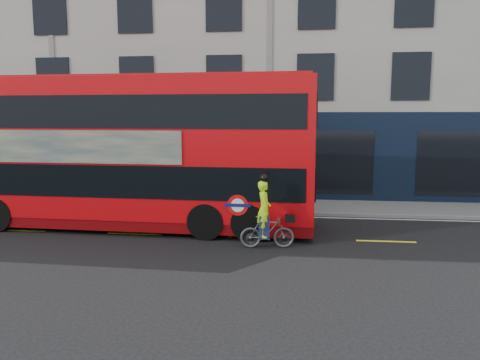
# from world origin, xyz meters

# --- Properties ---
(ground) EXTENTS (120.00, 120.00, 0.00)m
(ground) POSITION_xyz_m (0.00, 0.00, 0.00)
(ground) COLOR black
(ground) RESTS_ON ground
(pavement) EXTENTS (60.00, 3.00, 0.12)m
(pavement) POSITION_xyz_m (0.00, 6.50, 0.06)
(pavement) COLOR slate
(pavement) RESTS_ON ground
(kerb) EXTENTS (60.00, 0.12, 0.13)m
(kerb) POSITION_xyz_m (0.00, 5.00, 0.07)
(kerb) COLOR gray
(kerb) RESTS_ON ground
(building_terrace) EXTENTS (50.00, 10.07, 15.00)m
(building_terrace) POSITION_xyz_m (0.00, 12.94, 7.49)
(building_terrace) COLOR #B0AEA6
(building_terrace) RESTS_ON ground
(road_edge_line) EXTENTS (58.00, 0.10, 0.01)m
(road_edge_line) POSITION_xyz_m (0.00, 4.70, 0.00)
(road_edge_line) COLOR silver
(road_edge_line) RESTS_ON ground
(lane_dashes) EXTENTS (58.00, 0.12, 0.01)m
(lane_dashes) POSITION_xyz_m (0.00, 1.50, 0.00)
(lane_dashes) COLOR yellow
(lane_dashes) RESTS_ON ground
(bus) EXTENTS (12.79, 3.31, 5.12)m
(bus) POSITION_xyz_m (-4.45, 2.49, 2.63)
(bus) COLOR red
(bus) RESTS_ON ground
(cyclist) EXTENTS (1.63, 0.66, 2.19)m
(cyclist) POSITION_xyz_m (0.37, 0.36, 0.74)
(cyclist) COLOR #4E5154
(cyclist) RESTS_ON ground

